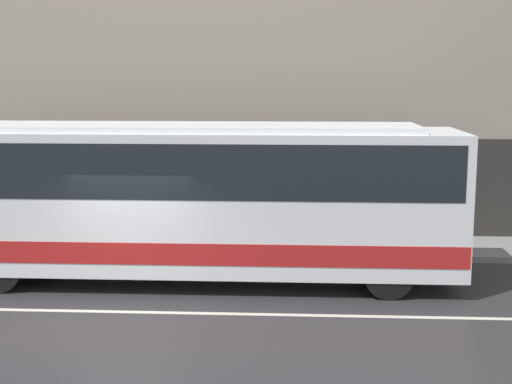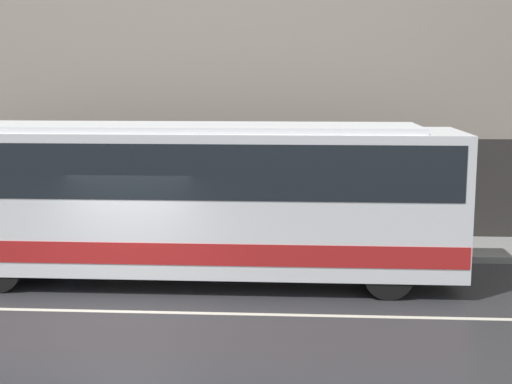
{
  "view_description": "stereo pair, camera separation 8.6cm",
  "coord_description": "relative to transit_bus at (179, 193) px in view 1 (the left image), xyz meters",
  "views": [
    {
      "loc": [
        3.33,
        -12.89,
        4.46
      ],
      "look_at": [
        2.49,
        2.25,
        1.98
      ],
      "focal_mm": 50.0,
      "sensor_mm": 36.0,
      "label": 1
    },
    {
      "loc": [
        3.42,
        -12.89,
        4.46
      ],
      "look_at": [
        2.49,
        2.25,
        1.98
      ],
      "focal_mm": 50.0,
      "sensor_mm": 36.0,
      "label": 2
    }
  ],
  "objects": [
    {
      "name": "building_facade",
      "position": [
        -0.81,
        4.19,
        4.12
      ],
      "size": [
        60.0,
        0.35,
        12.53
      ],
      "color": "gray",
      "rests_on": "ground_plane"
    },
    {
      "name": "ground_plane",
      "position": [
        -0.81,
        -2.25,
        -1.93
      ],
      "size": [
        60.0,
        60.0,
        0.0
      ],
      "primitive_type": "plane",
      "color": "#2D2D30"
    },
    {
      "name": "transit_bus",
      "position": [
        0.0,
        0.0,
        0.0
      ],
      "size": [
        12.07,
        2.6,
        3.43
      ],
      "color": "white",
      "rests_on": "ground_plane"
    },
    {
      "name": "pedestrian_waiting",
      "position": [
        -3.51,
        3.46,
        -1.0
      ],
      "size": [
        0.36,
        0.36,
        1.65
      ],
      "color": "navy",
      "rests_on": "sidewalk"
    },
    {
      "name": "sidewalk",
      "position": [
        -0.81,
        2.89,
        -1.85
      ],
      "size": [
        60.0,
        2.3,
        0.16
      ],
      "color": "gray",
      "rests_on": "ground_plane"
    },
    {
      "name": "lane_stripe",
      "position": [
        -0.81,
        -2.25,
        -1.93
      ],
      "size": [
        54.0,
        0.14,
        0.01
      ],
      "color": "beige",
      "rests_on": "ground_plane"
    }
  ]
}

